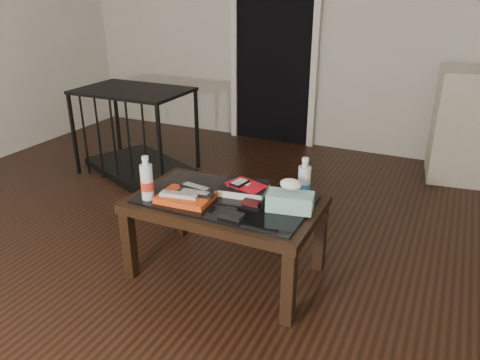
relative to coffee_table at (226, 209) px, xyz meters
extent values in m
plane|color=black|center=(-0.27, -0.10, -0.40)|extent=(5.00, 5.00, 0.00)
plane|color=silver|center=(-0.27, 2.40, 0.95)|extent=(5.00, 0.00, 5.00)
cube|color=black|center=(-0.67, 2.37, 0.60)|extent=(0.80, 0.05, 2.00)
cube|color=silver|center=(-1.09, 2.34, 0.60)|extent=(0.06, 0.04, 2.04)
cube|color=silver|center=(-0.25, 2.34, 0.60)|extent=(0.06, 0.04, 2.04)
cube|color=black|center=(-0.46, -0.26, -0.20)|extent=(0.06, 0.06, 0.40)
cube|color=black|center=(0.46, -0.26, -0.20)|extent=(0.06, 0.06, 0.40)
cube|color=black|center=(-0.46, 0.26, -0.20)|extent=(0.06, 0.06, 0.40)
cube|color=black|center=(0.46, 0.26, -0.20)|extent=(0.06, 0.06, 0.40)
cube|color=black|center=(0.00, 0.00, 0.03)|extent=(1.00, 0.60, 0.05)
cube|color=black|center=(0.00, 0.00, 0.06)|extent=(0.90, 0.50, 0.01)
cube|color=black|center=(-1.39, 1.07, -0.37)|extent=(1.07, 0.91, 0.06)
cube|color=black|center=(-1.39, 1.07, 0.30)|extent=(1.07, 0.91, 0.02)
cube|color=black|center=(-1.82, 0.79, -0.05)|extent=(0.03, 0.03, 0.70)
cube|color=black|center=(-0.96, 0.79, -0.05)|extent=(0.03, 0.03, 0.70)
cube|color=black|center=(-1.82, 1.35, -0.05)|extent=(0.03, 0.03, 0.70)
cube|color=black|center=(-0.96, 1.35, -0.05)|extent=(0.03, 0.03, 0.70)
cube|color=#C33B12|center=(-0.18, -0.11, 0.08)|extent=(0.29, 0.23, 0.03)
cube|color=#AFAFB4|center=(-0.20, -0.14, 0.11)|extent=(0.21, 0.08, 0.02)
cube|color=black|center=(-0.13, -0.09, 0.11)|extent=(0.20, 0.06, 0.02)
cube|color=black|center=(-0.16, -0.02, 0.11)|extent=(0.21, 0.08, 0.02)
cube|color=black|center=(0.06, 0.11, 0.09)|extent=(0.28, 0.23, 0.05)
cube|color=red|center=(0.06, 0.12, 0.11)|extent=(0.22, 0.19, 0.01)
cube|color=black|center=(0.04, 0.10, 0.12)|extent=(0.08, 0.12, 0.02)
cube|color=black|center=(0.15, -0.01, 0.08)|extent=(0.09, 0.05, 0.02)
cube|color=black|center=(0.12, -0.18, 0.07)|extent=(0.12, 0.07, 0.02)
cylinder|color=silver|center=(-0.37, -0.18, 0.18)|extent=(0.07, 0.07, 0.24)
cylinder|color=silver|center=(0.38, 0.15, 0.18)|extent=(0.07, 0.07, 0.24)
cube|color=teal|center=(0.35, 0.02, 0.11)|extent=(0.25, 0.16, 0.09)
camera|label=1|loc=(1.03, -2.00, 1.12)|focal=35.00mm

